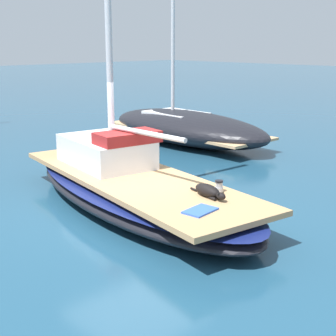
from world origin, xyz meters
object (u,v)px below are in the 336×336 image
at_px(deck_winch, 219,186).
at_px(moored_boat_starboard_side, 186,127).
at_px(dog_black, 209,191).
at_px(sailboat_main, 134,191).
at_px(deck_towel, 200,211).

relative_size(deck_winch, moored_boat_starboard_side, 0.03).
height_order(deck_winch, moored_boat_starboard_side, moored_boat_starboard_side).
bearing_deg(dog_black, deck_winch, 11.87).
bearing_deg(deck_winch, sailboat_main, 102.17).
bearing_deg(dog_black, deck_towel, -148.74).
distance_m(deck_winch, deck_towel, 1.18).
bearing_deg(deck_winch, dog_black, -168.13).
distance_m(deck_towel, moored_boat_starboard_side, 8.74).
height_order(deck_winch, deck_towel, deck_winch).
relative_size(sailboat_main, dog_black, 7.94).
distance_m(sailboat_main, dog_black, 2.04).
xyz_separation_m(sailboat_main, deck_towel, (-0.65, -2.41, 0.34)).
xyz_separation_m(dog_black, moored_boat_starboard_side, (5.51, 5.75, -0.20)).
bearing_deg(sailboat_main, moored_boat_starboard_side, 34.17).
height_order(dog_black, deck_towel, dog_black).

